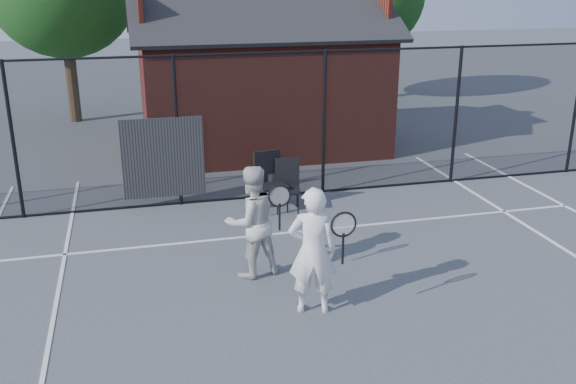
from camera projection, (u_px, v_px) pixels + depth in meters
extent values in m
plane|color=#484D52|center=(360.00, 312.00, 8.88)|extent=(80.00, 80.00, 0.00)
cube|color=white|center=(302.00, 231.00, 11.63)|extent=(11.00, 0.06, 0.01)
cube|color=white|center=(305.00, 234.00, 11.49)|extent=(0.06, 0.30, 0.01)
cylinder|color=black|center=(13.00, 142.00, 11.81)|extent=(0.07, 0.07, 3.00)
cylinder|color=black|center=(177.00, 132.00, 12.51)|extent=(0.07, 0.07, 3.00)
cylinder|color=black|center=(324.00, 124.00, 13.21)|extent=(0.07, 0.07, 3.00)
cylinder|color=black|center=(456.00, 116.00, 13.90)|extent=(0.07, 0.07, 3.00)
cylinder|color=black|center=(575.00, 109.00, 14.60)|extent=(0.07, 0.07, 3.00)
cylinder|color=black|center=(276.00, 53.00, 12.49)|extent=(22.00, 0.04, 0.04)
cylinder|color=black|center=(277.00, 195.00, 13.45)|extent=(22.00, 0.04, 0.04)
cube|color=black|center=(277.00, 126.00, 12.97)|extent=(22.00, 3.00, 0.01)
cube|color=black|center=(163.00, 158.00, 12.59)|extent=(1.60, 0.04, 1.60)
cube|color=maroon|center=(260.00, 91.00, 16.76)|extent=(6.00, 4.00, 3.00)
cube|color=black|center=(268.00, 13.00, 15.18)|extent=(6.50, 2.36, 1.32)
cube|color=black|center=(251.00, 9.00, 17.01)|extent=(6.50, 2.36, 1.32)
cube|color=maroon|center=(139.00, 12.00, 15.41)|extent=(0.10, 2.80, 1.06)
cube|color=maroon|center=(369.00, 9.00, 16.78)|extent=(0.10, 2.80, 1.06)
cylinder|color=#362415|center=(72.00, 81.00, 19.80)|extent=(0.36, 0.36, 2.52)
cylinder|color=#362415|center=(365.00, 70.00, 23.08)|extent=(0.36, 0.36, 2.23)
imported|color=white|center=(313.00, 251.00, 8.64)|extent=(0.74, 0.58, 1.81)
torus|color=black|center=(344.00, 224.00, 8.22)|extent=(0.35, 0.03, 0.35)
cylinder|color=black|center=(343.00, 249.00, 8.33)|extent=(0.03, 0.03, 0.43)
imported|color=silver|center=(252.00, 222.00, 9.72)|extent=(0.99, 0.86, 1.76)
torus|color=black|center=(279.00, 196.00, 9.31)|extent=(0.34, 0.03, 0.34)
cylinder|color=black|center=(279.00, 217.00, 9.42)|extent=(0.03, 0.03, 0.42)
cube|color=black|center=(272.00, 183.00, 12.46)|extent=(0.65, 0.67, 1.14)
cube|color=black|center=(287.00, 187.00, 12.48)|extent=(0.58, 0.59, 1.00)
cylinder|color=black|center=(270.00, 187.00, 12.93)|extent=(0.53, 0.53, 0.69)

